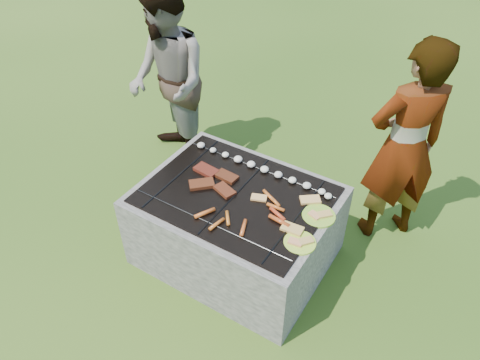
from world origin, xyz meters
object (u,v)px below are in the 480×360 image
object	(u,v)px
cook	(404,147)
fire_pit	(236,228)
plate_far	(319,216)
bystander	(168,82)
plate_near	(300,242)

from	to	relation	value
cook	fire_pit	bearing A→B (deg)	1.49
plate_far	bystander	bearing A→B (deg)	160.80
fire_pit	plate_far	distance (m)	0.66
fire_pit	cook	distance (m)	1.31
fire_pit	cook	size ratio (longest dim) A/B	0.81
fire_pit	plate_near	bearing A→B (deg)	-16.25
plate_near	cook	distance (m)	1.07
fire_pit	bystander	bearing A→B (deg)	148.18
fire_pit	cook	world-z (taller)	cook
plate_far	bystander	distance (m)	1.79
cook	bystander	distance (m)	1.96
fire_pit	plate_far	bearing A→B (deg)	10.90
cook	bystander	xyz separation A→B (m)	(-1.96, -0.16, 0.02)
bystander	fire_pit	bearing A→B (deg)	4.04
plate_near	cook	world-z (taller)	cook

